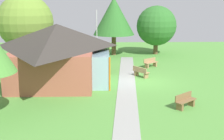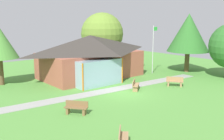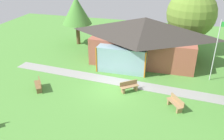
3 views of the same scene
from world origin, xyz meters
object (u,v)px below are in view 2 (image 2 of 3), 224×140
Objects in this scene: bench_mid_left at (76,108)px; tree_east_hedge at (188,33)px; bench_mid_right at (175,82)px; bench_rear_near_path at (135,85)px; pavilion at (91,56)px; tree_behind_pavilion_right at (102,34)px; bench_front_left at (123,139)px; flagpole at (153,47)px.

bench_mid_left is 0.22× the size of tree_east_hedge.
bench_mid_right is 0.22× the size of tree_east_hedge.
bench_mid_left is (-6.99, -1.71, 0.00)m from bench_rear_near_path.
pavilion reaches higher than bench_rear_near_path.
bench_rear_near_path and bench_mid_left have the same top height.
tree_east_hedge is 0.97× the size of tree_behind_pavilion_right.
bench_mid_right is 1.01× the size of bench_rear_near_path.
pavilion reaches higher than bench_mid_right.
tree_behind_pavilion_right is (-5.72, 8.39, -0.28)m from tree_east_hedge.
bench_rear_near_path is at bearing -90.14° from pavilion.
pavilion is 6.03m from tree_behind_pavilion_right.
tree_east_hedge reaches higher than bench_front_left.
bench_front_left is at bearing 3.51° from bench_rear_near_path.
pavilion is at bearing -166.09° from bench_front_left.
bench_front_left is 0.96× the size of bench_mid_left.
tree_behind_pavilion_right is (4.35, 3.72, 1.89)m from pavilion.
bench_mid_left is (-13.33, -5.43, -2.51)m from flagpole.
bench_front_left is 20.23m from tree_east_hedge.
pavilion is 15.61m from bench_front_left.
bench_front_left is 21.31m from tree_behind_pavilion_right.
bench_front_left is 5.25m from bench_mid_left.
bench_rear_near_path is at bearing 32.35° from bench_mid_right.
tree_east_hedge is at bearing 152.08° from bench_rear_near_path.
tree_east_hedge reaches higher than bench_rear_near_path.
tree_behind_pavilion_right is at bearing 40.60° from pavilion.
bench_mid_left is at bearing -24.69° from bench_rear_near_path.
tree_east_hedge is (17.07, 3.59, 4.02)m from bench_mid_left.
bench_front_left is at bearing -142.86° from flagpole.
bench_mid_right is 10.59m from bench_mid_left.
tree_east_hedge is at bearing -55.69° from tree_behind_pavilion_right.
flagpole is at bearing 153.79° from tree_east_hedge.
flagpole is 3.63× the size of bench_mid_left.
pavilion is at bearing -128.58° from bench_rear_near_path.
bench_rear_near_path is at bearing -114.88° from bench_mid_left.
bench_mid_right is 12.25m from tree_behind_pavilion_right.
bench_mid_right and bench_rear_near_path have the same top height.
bench_mid_left is at bearing -143.95° from bench_front_left.
flagpole is at bearing 171.91° from bench_rear_near_path.
bench_rear_near_path is at bearing -169.47° from tree_east_hedge.
flagpole is at bearing -64.97° from bench_mid_right.
pavilion is 1.65× the size of tree_east_hedge.
bench_rear_near_path is at bearing -149.64° from flagpole.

